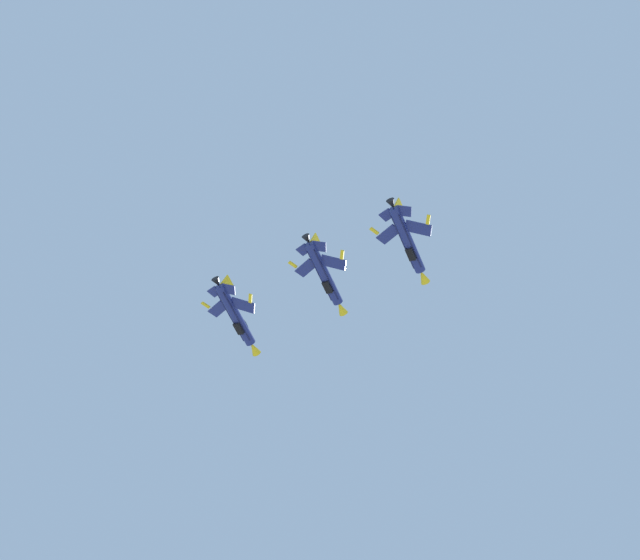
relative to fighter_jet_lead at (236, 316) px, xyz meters
name	(u,v)px	position (x,y,z in m)	size (l,w,h in m)	color
fighter_jet_lead	(236,316)	(0.00, 0.00, 0.00)	(9.76, 15.91, 5.08)	navy
fighter_jet_left_wing	(325,275)	(16.02, -3.32, 1.76)	(9.94, 15.91, 4.90)	navy
fighter_jet_right_wing	(408,241)	(30.57, -7.29, -0.49)	(9.95, 15.91, 4.89)	navy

